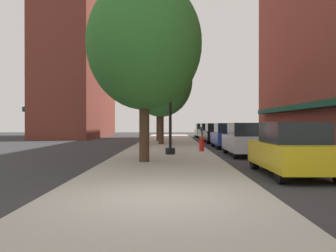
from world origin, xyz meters
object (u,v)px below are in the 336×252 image
Objects in this scene: parking_meter_near at (201,135)px; car_yellow at (292,150)px; fire_hydrant at (202,144)px; tree_far at (161,81)px; lamppost at (170,91)px; car_black at (216,133)px; tree_near at (159,89)px; car_silver at (246,140)px; car_white at (203,131)px; car_green at (209,132)px; car_blue at (227,136)px; tree_mid at (144,44)px.

car_yellow reaches higher than parking_meter_near.
fire_hydrant is 0.60× the size of parking_meter_near.
fire_hydrant is at bearing -71.72° from tree_far.
lamppost reaches higher than car_black.
tree_near is 1.58× the size of car_silver.
car_black reaches higher than parking_meter_near.
car_white reaches higher than parking_meter_near.
car_yellow is 1.00× the size of car_green.
car_black is at bearing -17.97° from tree_near.
car_blue is 19.24m from car_white.
parking_meter_near is at bearing 64.18° from lamppost.
car_silver is 1.00× the size of car_blue.
tree_near reaches higher than fire_hydrant.
tree_far reaches higher than parking_meter_near.
car_yellow reaches higher than fire_hydrant.
tree_near is at bearing 105.15° from parking_meter_near.
lamppost is at bearing -118.26° from car_blue.
car_white is (0.00, 25.34, 0.00)m from car_silver.
car_blue is (4.51, -2.70, -3.99)m from tree_far.
car_black is (2.09, 11.11, 0.29)m from fire_hydrant.
parking_meter_near is 0.30× the size of car_blue.
tree_far reaches higher than tree_near.
tree_mid reaches higher than car_green.
lamppost is 1.37× the size of car_white.
car_yellow is at bearing -88.12° from car_blue.
car_silver is at bearing 6.36° from lamppost.
car_yellow is (4.51, -15.79, -3.99)m from tree_far.
car_yellow is at bearing -88.99° from car_green.
car_yellow is at bearing -79.35° from parking_meter_near.
car_black is 1.00× the size of car_white.
tree_far is at bearing -141.99° from car_black.
car_blue is (4.80, 10.03, -3.95)m from tree_mid.
lamppost is at bearing -115.82° from parking_meter_near.
tree_mid is 1.69× the size of car_black.
fire_hydrant is at bearing 146.66° from car_silver.
car_blue and car_black have the same top height.
car_white is at bearing 90.01° from car_yellow.
lamppost is 1.37× the size of car_silver.
tree_far reaches higher than car_white.
car_silver is (4.87, -14.17, -3.93)m from tree_near.
fire_hydrant is 23.95m from car_white.
fire_hydrant is 11.30m from car_black.
tree_near is 1.58× the size of car_blue.
parking_meter_near is 0.18× the size of tree_mid.
fire_hydrant is 5.07m from car_blue.
car_silver is 1.00× the size of car_black.
car_green is at bearing 92.07° from car_silver.
fire_hydrant is 8.74m from car_yellow.
car_silver and car_blue have the same top height.
car_yellow and car_black have the same top height.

